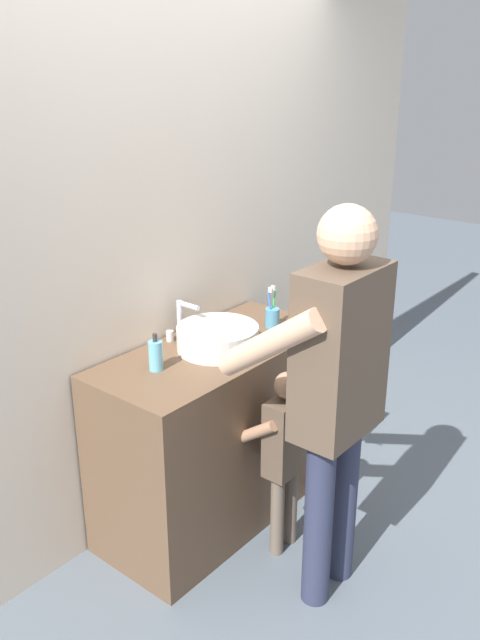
% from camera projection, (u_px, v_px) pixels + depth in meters
% --- Properties ---
extents(ground_plane, '(14.00, 14.00, 0.00)m').
position_uv_depth(ground_plane, '(264.00, 536.00, 3.22)').
color(ground_plane, slate).
extents(back_wall, '(4.40, 0.08, 2.70)m').
position_uv_depth(back_wall, '(161.00, 240.00, 3.10)').
color(back_wall, beige).
rests_on(back_wall, ground).
extents(vanity_cabinet, '(1.20, 0.54, 0.90)m').
position_uv_depth(vanity_cabinet, '(216.00, 434.00, 3.24)').
color(vanity_cabinet, brown).
rests_on(vanity_cabinet, ground).
extents(sink_basin, '(0.37, 0.37, 0.11)m').
position_uv_depth(sink_basin, '(218.00, 338.00, 3.04)').
color(sink_basin, silver).
rests_on(sink_basin, vanity_cabinet).
extents(faucet, '(0.18, 0.14, 0.18)m').
position_uv_depth(faucet, '(182.00, 321.00, 3.16)').
color(faucet, '#B7BABF').
rests_on(faucet, vanity_cabinet).
extents(toothbrush_cup, '(0.07, 0.07, 0.21)m').
position_uv_depth(toothbrush_cup, '(272.00, 316.00, 3.30)').
color(toothbrush_cup, '#4C8EB2').
rests_on(toothbrush_cup, vanity_cabinet).
extents(soap_bottle, '(0.06, 0.06, 0.17)m').
position_uv_depth(soap_bottle, '(156.00, 355.00, 2.83)').
color(soap_bottle, '#66B2D1').
rests_on(soap_bottle, vanity_cabinet).
extents(child_toddler, '(0.28, 0.28, 0.90)m').
position_uv_depth(child_toddler, '(284.00, 446.00, 2.97)').
color(child_toddler, '#6B5B4C').
rests_on(child_toddler, ground).
extents(adult_parent, '(0.51, 0.55, 1.66)m').
position_uv_depth(adult_parent, '(335.00, 376.00, 2.57)').
color(adult_parent, '#2D334C').
rests_on(adult_parent, ground).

